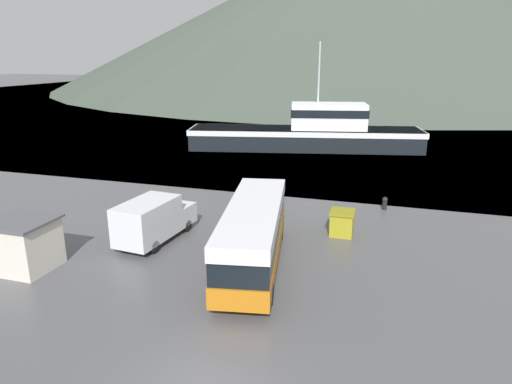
{
  "coord_description": "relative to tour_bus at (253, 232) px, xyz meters",
  "views": [
    {
      "loc": [
        5.09,
        -10.91,
        10.06
      ],
      "look_at": [
        -2.69,
        14.72,
        2.0
      ],
      "focal_mm": 32.0,
      "sensor_mm": 36.0,
      "label": 1
    }
  ],
  "objects": [
    {
      "name": "water_surface",
      "position": [
        1.05,
        131.7,
        -1.76
      ],
      "size": [
        240.0,
        240.0,
        0.0
      ],
      "primitive_type": "plane",
      "color": "slate",
      "rests_on": "ground"
    },
    {
      "name": "hill_backdrop",
      "position": [
        -7.54,
        142.24,
        21.96
      ],
      "size": [
        192.26,
        192.26,
        47.46
      ],
      "primitive_type": "cone",
      "color": "#3D473D",
      "rests_on": "ground"
    },
    {
      "name": "tour_bus",
      "position": [
        0.0,
        0.0,
        0.0
      ],
      "size": [
        4.28,
        10.46,
        3.12
      ],
      "rotation": [
        0.0,
        0.0,
        0.18
      ],
      "color": "#B26614",
      "rests_on": "ground"
    },
    {
      "name": "delivery_van",
      "position": [
        -6.27,
        1.37,
        -0.46
      ],
      "size": [
        2.62,
        5.65,
        2.48
      ],
      "rotation": [
        0.0,
        0.0,
        -0.1
      ],
      "color": "silver",
      "rests_on": "ground"
    },
    {
      "name": "fishing_boat",
      "position": [
        -2.74,
        30.07,
        0.09
      ],
      "size": [
        26.0,
        10.57,
        11.43
      ],
      "rotation": [
        0.0,
        0.0,
        1.78
      ],
      "color": "black",
      "rests_on": "water_surface"
    },
    {
      "name": "storage_bin",
      "position": [
        3.71,
        5.38,
        -1.02
      ],
      "size": [
        1.41,
        1.44,
        1.47
      ],
      "color": "olive",
      "rests_on": "ground"
    },
    {
      "name": "dock_kiosk",
      "position": [
        -10.59,
        -3.53,
        -0.49
      ],
      "size": [
        2.97,
        2.75,
        2.53
      ],
      "color": "beige",
      "rests_on": "ground"
    },
    {
      "name": "mooring_bollard",
      "position": [
        5.96,
        10.84,
        -1.29
      ],
      "size": [
        0.37,
        0.37,
        0.87
      ],
      "color": "black",
      "rests_on": "ground"
    }
  ]
}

